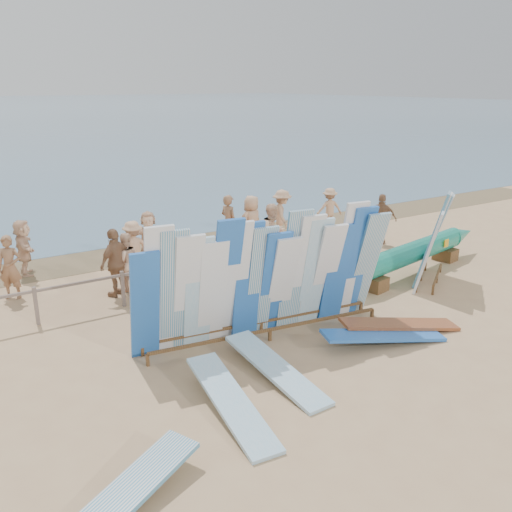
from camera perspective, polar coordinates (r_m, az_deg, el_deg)
ground at (r=11.96m, az=0.23°, el=-8.08°), size 160.00×160.00×0.00m
wet_sand_strip at (r=18.06m, az=-11.96°, el=0.59°), size 40.00×2.60×0.01m
fence at (r=14.16m, az=-6.21°, el=-1.22°), size 12.08×0.08×0.90m
main_surfboard_rack at (r=11.31m, az=1.08°, el=-2.65°), size 5.67×1.46×2.83m
side_surfboard_rack at (r=15.28m, az=18.11°, el=1.51°), size 2.21×1.81×2.59m
outrigger_canoe at (r=15.95m, az=16.28°, el=0.29°), size 6.79×1.88×0.97m
vendor_table at (r=14.55m, az=9.04°, el=-1.83°), size 1.04×0.89×1.17m
flat_board_c at (r=12.39m, az=14.83°, el=-7.77°), size 2.73×1.35×0.39m
flat_board_a at (r=9.36m, az=-2.63°, el=-16.11°), size 0.78×2.72×0.42m
flat_board_d at (r=11.80m, az=13.24°, el=-8.97°), size 2.74×1.29×0.39m
flat_board_b at (r=10.33m, az=2.05°, el=-12.57°), size 0.66×2.71×0.35m
beach_chair_left at (r=15.16m, az=-3.64°, el=-1.25°), size 0.86×0.87×0.98m
beach_chair_right at (r=15.84m, az=-2.22°, el=-0.48°), size 0.77×0.78×0.88m
stroller at (r=16.20m, az=1.72°, el=0.43°), size 0.62×0.79×0.97m
beachgoer_7 at (r=17.56m, az=-2.87°, el=3.54°), size 0.51×0.73×1.81m
beachgoer_9 at (r=18.61m, az=2.74°, el=4.29°), size 0.86×1.24×1.77m
beachgoer_10 at (r=18.68m, az=13.06°, el=3.79°), size 0.99×1.03×1.70m
beachgoer_8 at (r=16.29m, az=1.77°, el=2.41°), size 0.93×0.55×1.81m
beachgoer_3 at (r=15.55m, az=-12.77°, el=0.78°), size 1.05×0.50×1.58m
beachgoer_1 at (r=14.86m, az=-24.49°, el=-1.09°), size 0.68×0.60×1.64m
beachgoer_2 at (r=14.46m, az=-13.58°, el=-0.61°), size 0.77×0.38×1.56m
beachgoer_11 at (r=16.56m, az=-23.26°, el=0.83°), size 0.62×1.53×1.61m
beachgoer_4 at (r=14.12m, az=-14.53°, el=-0.67°), size 1.13×0.90×1.77m
beachgoer_6 at (r=17.61m, az=-0.47°, el=3.54°), size 0.96×0.71×1.78m
beachgoer_extra_0 at (r=20.38m, az=7.73°, el=4.99°), size 1.07×0.73×1.53m
beachgoer_5 at (r=16.28m, az=-11.20°, el=1.78°), size 1.61×1.03×1.65m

